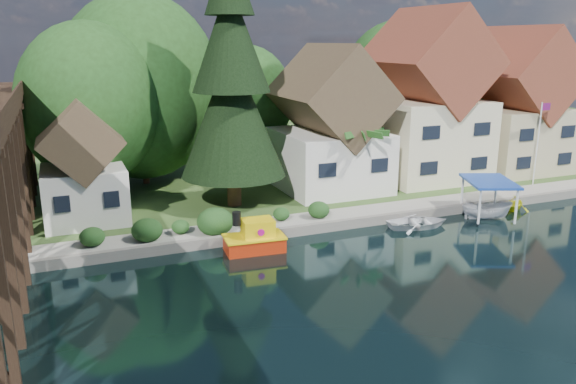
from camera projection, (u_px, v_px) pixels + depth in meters
name	position (u px, v px, depth m)	size (l,w,h in m)	color
ground	(344.00, 289.00, 27.34)	(140.00, 140.00, 0.00)	black
bank	(190.00, 156.00, 57.65)	(140.00, 52.00, 0.50)	#2F4A1D
seawall	(341.00, 225.00, 35.87)	(60.00, 0.40, 0.62)	slate
promenade	(359.00, 212.00, 37.70)	(50.00, 2.60, 0.06)	gray
house_left	(329.00, 129.00, 42.85)	(7.64, 8.64, 11.02)	silver
house_center	(425.00, 107.00, 46.24)	(8.65, 9.18, 13.89)	beige
house_right	(514.00, 110.00, 49.25)	(8.15, 8.64, 12.45)	tan
shed	(83.00, 170.00, 35.28)	(5.09, 5.40, 7.85)	silver
bg_trees	(233.00, 98.00, 44.79)	(49.90, 13.30, 10.57)	#382314
shrubs	(204.00, 221.00, 33.61)	(15.76, 2.47, 1.70)	#1D4117
conifer	(231.00, 82.00, 37.29)	(7.18, 7.18, 17.67)	#382314
palm_tree	(361.00, 135.00, 39.71)	(4.32, 4.32, 5.44)	#382314
flagpole	(540.00, 135.00, 44.06)	(1.03, 0.18, 6.60)	white
tugboat	(255.00, 239.00, 32.09)	(3.57, 2.15, 2.49)	#AA250B
boat_white_a	(418.00, 221.00, 36.28)	(2.87, 4.01, 0.83)	white
boat_canopy	(488.00, 203.00, 37.74)	(4.26, 4.98, 2.70)	silver
boat_yellow	(515.00, 202.00, 39.87)	(2.00, 2.31, 1.22)	yellow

